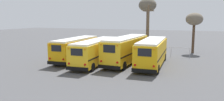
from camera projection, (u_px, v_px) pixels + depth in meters
ground_plane at (112, 63)px, 27.39m from camera, size 160.00×160.00×0.00m
school_bus_0 at (76, 48)px, 28.70m from camera, size 2.71×9.53×2.98m
school_bus_1 at (96, 51)px, 26.78m from camera, size 3.02×10.78×2.94m
school_bus_2 at (127, 49)px, 27.32m from camera, size 2.94×11.01×3.26m
school_bus_3 at (152, 52)px, 25.61m from camera, size 2.89×10.21×3.08m
utility_pole at (148, 28)px, 35.34m from camera, size 1.80×0.35×7.64m
bare_tree_0 at (194, 20)px, 34.52m from camera, size 2.64×2.64×6.42m
bare_tree_1 at (148, 6)px, 37.93m from camera, size 3.08×3.08×8.98m
fence_line at (129, 48)px, 33.83m from camera, size 17.97×0.06×1.42m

